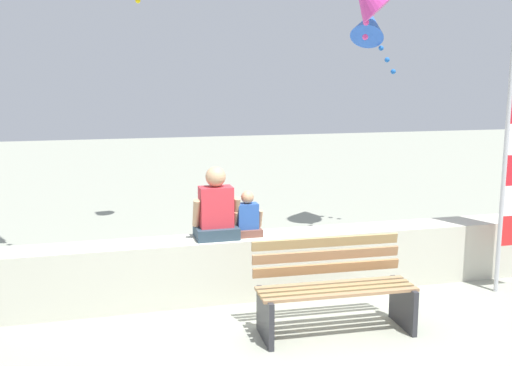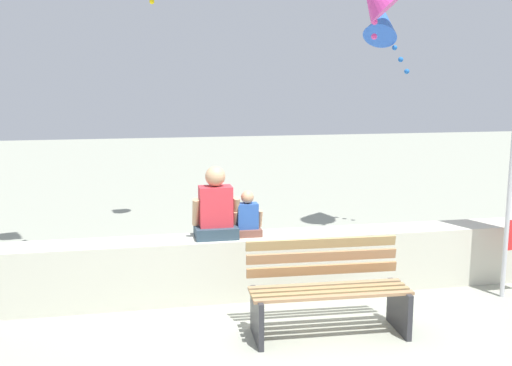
{
  "view_description": "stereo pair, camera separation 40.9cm",
  "coord_description": "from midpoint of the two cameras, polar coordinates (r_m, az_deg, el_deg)",
  "views": [
    {
      "loc": [
        -1.94,
        -5.38,
        2.43
      ],
      "look_at": [
        -0.28,
        0.88,
        1.3
      ],
      "focal_mm": 41.45,
      "sensor_mm": 36.0,
      "label": 1
    },
    {
      "loc": [
        -1.54,
        -5.47,
        2.43
      ],
      "look_at": [
        -0.28,
        0.88,
        1.3
      ],
      "focal_mm": 41.45,
      "sensor_mm": 36.0,
      "label": 2
    }
  ],
  "objects": [
    {
      "name": "person_adult",
      "position": [
        6.56,
        -2.13,
        -2.61
      ],
      "size": [
        0.52,
        0.38,
        0.8
      ],
      "color": "#2B3F4E",
      "rests_on": "seawall_ledge"
    },
    {
      "name": "park_bench",
      "position": [
        5.88,
        8.94,
        -10.32
      ],
      "size": [
        1.55,
        0.67,
        0.88
      ],
      "color": "#A17753",
      "rests_on": "ground"
    },
    {
      "name": "person_child",
      "position": [
        6.65,
        0.93,
        -3.42
      ],
      "size": [
        0.33,
        0.25,
        0.51
      ],
      "color": "brown",
      "rests_on": "seawall_ledge"
    },
    {
      "name": "seawall_ledge",
      "position": [
        6.87,
        4.0,
        -7.76
      ],
      "size": [
        6.17,
        0.49,
        0.7
      ],
      "primitive_type": "cube",
      "color": "beige",
      "rests_on": "ground"
    },
    {
      "name": "kite_blue",
      "position": [
        9.65,
        13.37,
        14.67
      ],
      "size": [
        0.84,
        0.89,
        1.12
      ],
      "color": "blue"
    },
    {
      "name": "ground_plane",
      "position": [
        6.2,
        6.16,
        -13.26
      ],
      "size": [
        40.0,
        40.0,
        0.0
      ],
      "primitive_type": "plane",
      "color": "gray"
    }
  ]
}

